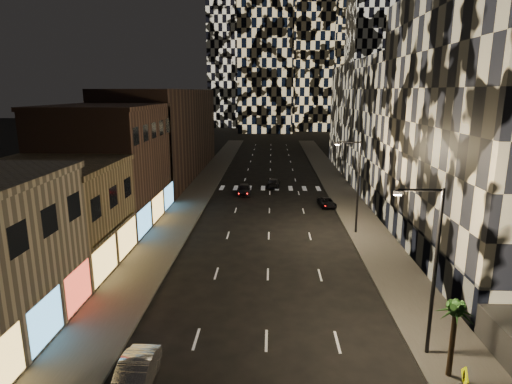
# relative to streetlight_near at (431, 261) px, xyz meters

# --- Properties ---
(sidewalk_left) EXTENTS (4.00, 120.00, 0.15)m
(sidewalk_left) POSITION_rel_streetlight_near_xyz_m (-18.35, 40.00, -5.28)
(sidewalk_left) COLOR #47443F
(sidewalk_left) RESTS_ON ground
(sidewalk_right) EXTENTS (4.00, 120.00, 0.15)m
(sidewalk_right) POSITION_rel_streetlight_near_xyz_m (1.65, 40.00, -5.28)
(sidewalk_right) COLOR #47443F
(sidewalk_right) RESTS_ON ground
(curb_left) EXTENTS (0.20, 120.00, 0.15)m
(curb_left) POSITION_rel_streetlight_near_xyz_m (-16.25, 40.00, -5.28)
(curb_left) COLOR #4C4C47
(curb_left) RESTS_ON ground
(curb_right) EXTENTS (0.20, 120.00, 0.15)m
(curb_right) POSITION_rel_streetlight_near_xyz_m (-0.45, 40.00, -5.28)
(curb_right) COLOR #4C4C47
(curb_right) RESTS_ON ground
(retail_tan) EXTENTS (10.00, 10.00, 8.00)m
(retail_tan) POSITION_rel_streetlight_near_xyz_m (-25.35, 11.00, -1.35)
(retail_tan) COLOR #8A7753
(retail_tan) RESTS_ON ground
(retail_brown) EXTENTS (10.00, 15.00, 12.00)m
(retail_brown) POSITION_rel_streetlight_near_xyz_m (-25.35, 23.50, 0.65)
(retail_brown) COLOR #4A332A
(retail_brown) RESTS_ON ground
(retail_filler_left) EXTENTS (10.00, 40.00, 14.00)m
(retail_filler_left) POSITION_rel_streetlight_near_xyz_m (-25.35, 50.00, 1.65)
(retail_filler_left) COLOR #4A332A
(retail_filler_left) RESTS_ON ground
(midrise_base) EXTENTS (0.60, 25.00, 3.00)m
(midrise_base) POSITION_rel_streetlight_near_xyz_m (3.95, 14.50, -3.85)
(midrise_base) COLOR #383838
(midrise_base) RESTS_ON ground
(midrise_filler_right) EXTENTS (16.00, 40.00, 18.00)m
(midrise_filler_right) POSITION_rel_streetlight_near_xyz_m (11.65, 47.00, 3.65)
(midrise_filler_right) COLOR #232326
(midrise_filler_right) RESTS_ON ground
(streetlight_near) EXTENTS (2.55, 0.25, 9.00)m
(streetlight_near) POSITION_rel_streetlight_near_xyz_m (0.00, 0.00, 0.00)
(streetlight_near) COLOR black
(streetlight_near) RESTS_ON sidewalk_right
(streetlight_far) EXTENTS (2.55, 0.25, 9.00)m
(streetlight_far) POSITION_rel_streetlight_near_xyz_m (0.00, 20.00, 0.00)
(streetlight_far) COLOR black
(streetlight_far) RESTS_ON sidewalk_right
(car_silver_parked) EXTENTS (1.54, 4.37, 1.44)m
(car_silver_parked) POSITION_rel_streetlight_near_xyz_m (-14.50, -3.29, -4.63)
(car_silver_parked) COLOR #99999E
(car_silver_parked) RESTS_ON ground
(car_dark_midlane) EXTENTS (1.90, 4.36, 1.46)m
(car_dark_midlane) POSITION_rel_streetlight_near_xyz_m (-11.85, 35.88, -4.62)
(car_dark_midlane) COLOR black
(car_dark_midlane) RESTS_ON ground
(car_dark_oncoming) EXTENTS (2.12, 4.55, 1.29)m
(car_dark_oncoming) POSITION_rel_streetlight_near_xyz_m (-7.85, 40.66, -4.71)
(car_dark_oncoming) COLOR black
(car_dark_oncoming) RESTS_ON ground
(car_dark_rightlane) EXTENTS (2.16, 3.97, 1.06)m
(car_dark_rightlane) POSITION_rel_streetlight_near_xyz_m (-1.35, 30.00, -4.82)
(car_dark_rightlane) COLOR black
(car_dark_rightlane) RESTS_ON ground
(ped_sign) EXTENTS (0.15, 0.84, 2.53)m
(ped_sign) POSITION_rel_streetlight_near_xyz_m (-0.06, -4.82, -3.50)
(ped_sign) COLOR black
(ped_sign) RESTS_ON sidewalk_right
(palm_tree) EXTENTS (2.00, 2.01, 3.95)m
(palm_tree) POSITION_rel_streetlight_near_xyz_m (0.65, -1.89, -1.94)
(palm_tree) COLOR #47331E
(palm_tree) RESTS_ON sidewalk_right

